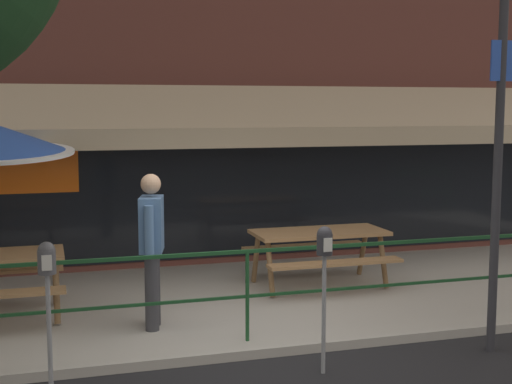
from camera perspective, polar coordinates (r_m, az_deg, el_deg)
The scene contains 9 objects.
ground_plane at distance 7.36m, azimuth -0.04°, elevation -13.26°, with size 120.00×120.00×0.00m, color black.
patio_deck at distance 9.19m, azimuth -3.64°, elevation -8.83°, with size 15.00×4.00×0.10m, color #ADA89E.
restaurant_building at distance 11.12m, azimuth -6.47°, elevation 14.23°, with size 15.00×1.60×8.00m.
patio_railing at distance 7.41m, azimuth -0.70°, elevation -6.67°, with size 13.84×0.04×0.97m.
picnic_table_centre at distance 9.71m, azimuth 5.08°, elevation -4.02°, with size 1.80×1.42×0.76m.
pedestrian_walking at distance 7.87m, azimuth -8.34°, elevation -4.01°, with size 0.33×0.61×1.71m.
parking_meter_near at distance 6.20m, azimuth -16.36°, elevation -6.32°, with size 0.15×0.16×1.42m.
parking_meter_far at distance 6.72m, azimuth 5.50°, elevation -5.05°, with size 0.15×0.16×1.42m.
street_sign_pole at distance 7.59m, azimuth 18.83°, elevation 3.44°, with size 0.28×0.09×4.14m.
Camera 1 is at (-1.97, -6.63, 2.53)m, focal length 50.00 mm.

